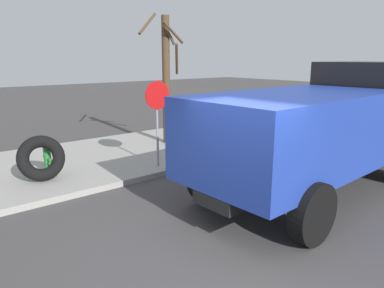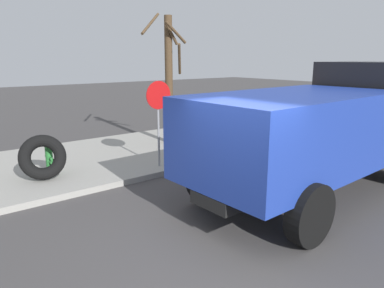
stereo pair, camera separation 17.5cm
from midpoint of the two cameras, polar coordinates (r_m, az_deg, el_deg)
name	(u,v)px [view 1 (the left image)]	position (r m, az deg, el deg)	size (l,w,h in m)	color
ground_plane	(222,263)	(5.87, 3.95, -18.32)	(80.00, 80.00, 0.00)	#423F3F
sidewalk_curb	(67,165)	(11.10, -19.73, -3.10)	(36.00, 5.00, 0.15)	#99968E
fire_hydrant	(48,158)	(9.86, -22.50, -2.02)	(0.21, 0.47, 0.90)	#2D8438
loose_tire	(41,158)	(9.48, -23.38, -2.09)	(1.11, 1.11, 0.30)	black
stop_sign	(157,108)	(9.75, -6.07, 5.76)	(0.76, 0.08, 2.36)	gray
dump_truck_blue	(325,124)	(8.82, 19.91, 3.02)	(7.08, 2.98, 3.00)	#1E3899
bare_tree	(166,76)	(12.56, -4.56, 10.69)	(1.52, 1.53, 4.50)	#4C3823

